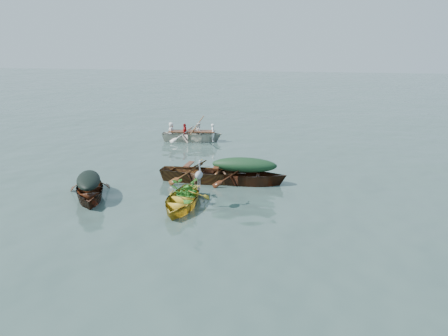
# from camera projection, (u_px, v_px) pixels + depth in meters

# --- Properties ---
(ground) EXTENTS (140.00, 140.00, 0.00)m
(ground) POSITION_uv_depth(u_px,v_px,m) (193.00, 208.00, 13.33)
(ground) COLOR #39504A
(ground) RESTS_ON ground
(yellow_dinghy) EXTENTS (1.54, 3.30, 0.88)m
(yellow_dinghy) POSITION_uv_depth(u_px,v_px,m) (182.00, 207.00, 13.41)
(yellow_dinghy) COLOR gold
(yellow_dinghy) RESTS_ON ground
(dark_covered_boat) EXTENTS (2.88, 3.81, 0.89)m
(dark_covered_boat) POSITION_uv_depth(u_px,v_px,m) (90.00, 198.00, 14.24)
(dark_covered_boat) COLOR #4D2411
(dark_covered_boat) RESTS_ON ground
(green_tarp_boat) EXTENTS (4.28, 1.57, 0.97)m
(green_tarp_boat) POSITION_uv_depth(u_px,v_px,m) (244.00, 184.00, 15.65)
(green_tarp_boat) COLOR #421A0F
(green_tarp_boat) RESTS_ON ground
(open_wooden_boat) EXTENTS (4.44, 1.41, 1.04)m
(open_wooden_boat) POSITION_uv_depth(u_px,v_px,m) (203.00, 182.00, 15.88)
(open_wooden_boat) COLOR brown
(open_wooden_boat) RESTS_ON ground
(rowed_boat) EXTENTS (4.46, 1.99, 1.03)m
(rowed_boat) POSITION_uv_depth(u_px,v_px,m) (192.00, 141.00, 22.50)
(rowed_boat) COLOR silver
(rowed_boat) RESTS_ON ground
(dark_tarp_cover) EXTENTS (1.58, 2.09, 0.40)m
(dark_tarp_cover) POSITION_uv_depth(u_px,v_px,m) (88.00, 179.00, 14.06)
(dark_tarp_cover) COLOR black
(dark_tarp_cover) RESTS_ON dark_covered_boat
(green_tarp_cover) EXTENTS (2.35, 0.86, 0.52)m
(green_tarp_cover) POSITION_uv_depth(u_px,v_px,m) (244.00, 164.00, 15.45)
(green_tarp_cover) COLOR #16371F
(green_tarp_cover) RESTS_ON green_tarp_boat
(thwart_benches) EXTENTS (2.22, 0.84, 0.04)m
(thwart_benches) POSITION_uv_depth(u_px,v_px,m) (203.00, 168.00, 15.73)
(thwart_benches) COLOR #502312
(thwart_benches) RESTS_ON open_wooden_boat
(heron) EXTENTS (0.30, 0.41, 0.92)m
(heron) POSITION_uv_depth(u_px,v_px,m) (199.00, 180.00, 13.12)
(heron) COLOR #989BA0
(heron) RESTS_ON yellow_dinghy
(dinghy_weeds) EXTENTS (0.74, 0.93, 0.60)m
(dinghy_weeds) POSITION_uv_depth(u_px,v_px,m) (187.00, 179.00, 13.72)
(dinghy_weeds) COLOR #2A6219
(dinghy_weeds) RESTS_ON yellow_dinghy
(rowers) EXTENTS (3.16, 1.64, 0.76)m
(rowers) POSITION_uv_depth(u_px,v_px,m) (192.00, 124.00, 22.26)
(rowers) COLOR white
(rowers) RESTS_ON rowed_boat
(oars) EXTENTS (1.02, 2.66, 0.06)m
(oars) POSITION_uv_depth(u_px,v_px,m) (192.00, 131.00, 22.36)
(oars) COLOR brown
(oars) RESTS_ON rowed_boat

